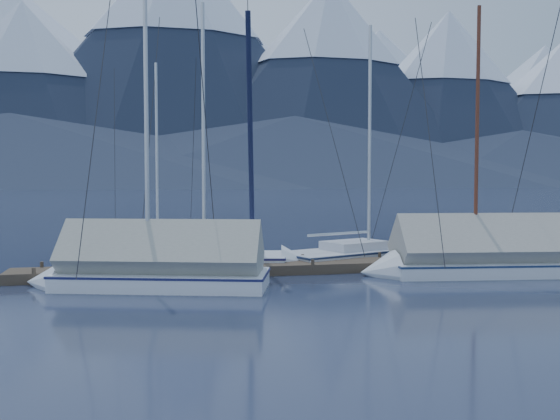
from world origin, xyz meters
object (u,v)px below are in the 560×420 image
at_px(sailboat_open_mid, 219,263).
at_px(sailboat_covered_near, 470,260).
at_px(person, 423,237).
at_px(sailboat_open_right, 379,255).
at_px(sailboat_covered_far, 143,271).
at_px(sailboat_open_left, 170,260).

height_order(sailboat_open_mid, sailboat_covered_near, sailboat_open_mid).
bearing_deg(person, sailboat_open_right, 29.95).
distance_m(sailboat_open_right, person, 2.72).
bearing_deg(sailboat_covered_far, sailboat_open_left, 79.10).
bearing_deg(sailboat_open_mid, sailboat_open_right, 8.02).
height_order(sailboat_covered_near, sailboat_covered_far, sailboat_covered_far).
bearing_deg(person, sailboat_covered_far, 113.19).
height_order(sailboat_open_left, sailboat_open_mid, sailboat_open_mid).
xyz_separation_m(sailboat_open_left, sailboat_covered_far, (-0.93, -4.83, 0.36)).
relative_size(sailboat_open_left, sailboat_covered_far, 0.81).
bearing_deg(sailboat_open_right, sailboat_covered_near, -69.38).
bearing_deg(person, sailboat_open_mid, 90.59).
distance_m(sailboat_open_left, sailboat_open_mid, 2.21).
height_order(sailboat_open_mid, sailboat_open_right, sailboat_open_mid).
relative_size(sailboat_open_left, person, 5.36).
distance_m(sailboat_open_mid, person, 7.61).
relative_size(sailboat_open_right, person, 6.55).
bearing_deg(sailboat_open_mid, sailboat_covered_far, -127.67).
bearing_deg(sailboat_open_right, sailboat_open_mid, -171.98).
bearing_deg(sailboat_covered_near, sailboat_open_left, 154.80).
bearing_deg(sailboat_open_left, sailboat_open_right, -2.74).
xyz_separation_m(sailboat_open_left, person, (9.17, -2.83, 0.98)).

